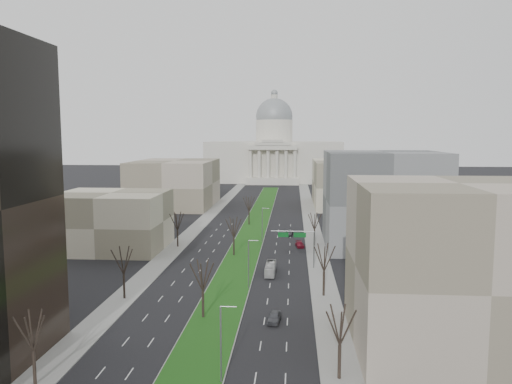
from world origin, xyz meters
The scene contains 28 objects.
ground centered at (0.00, 120.00, 0.00)m, with size 600.00×600.00×0.00m, color black.
median centered at (0.00, 118.99, 0.10)m, with size 8.00×222.03×0.20m.
sidewalk_left centered at (-17.50, 95.00, 0.07)m, with size 5.00×330.00×0.15m, color gray.
sidewalk_right centered at (17.50, 95.00, 0.07)m, with size 5.00×330.00×0.15m, color gray.
capitol centered at (0.00, 269.59, 16.31)m, with size 80.00×46.00×55.00m.
building_beige_left centered at (-33.00, 85.00, 7.00)m, with size 26.00×22.00×14.00m, color gray.
building_tan_right centered at (33.00, 32.00, 11.00)m, with size 26.00×24.00×22.00m, color gray.
building_grey_right centered at (34.00, 92.00, 12.00)m, with size 28.00×26.00×24.00m, color #5B5E60.
building_far_left centered at (-35.00, 160.00, 9.00)m, with size 30.00×40.00×18.00m, color gray.
building_far_right centered at (35.00, 165.00, 9.00)m, with size 30.00×40.00×18.00m, color gray.
tree_left_near centered at (-17.20, 18.00, 6.61)m, with size 5.10×5.10×9.18m.
tree_left_mid centered at (-17.20, 48.00, 7.00)m, with size 5.40×5.40×9.72m.
tree_left_far centered at (-17.20, 88.00, 6.84)m, with size 5.28×5.28×9.50m.
tree_right_near centered at (17.20, 22.00, 6.69)m, with size 5.16×5.16×9.29m.
tree_right_mid centered at (17.20, 52.00, 7.16)m, with size 5.52×5.52×9.94m.
tree_right_far centered at (17.20, 92.00, 6.53)m, with size 5.04×5.04×9.07m.
tree_median_a centered at (-2.00, 40.00, 7.00)m, with size 5.40×5.40×9.72m.
tree_median_b centered at (-2.00, 80.00, 7.00)m, with size 5.40×5.40×9.72m.
tree_median_c centered at (-2.00, 120.00, 7.00)m, with size 5.40×5.40×9.72m.
streetlamp_median_a centered at (3.76, 20.00, 4.81)m, with size 1.90×0.20×9.16m.
streetlamp_median_b centered at (3.76, 55.00, 4.81)m, with size 1.90×0.20×9.16m.
streetlamp_median_c centered at (3.76, 95.00, 4.81)m, with size 1.90×0.20×9.16m.
mast_arm_signs centered at (13.49, 70.03, 6.11)m, with size 9.12×0.24×8.09m.
car_grey_near centered at (9.04, 39.28, 0.77)m, with size 1.82×4.53×1.54m, color #45474C.
car_black centered at (6.93, 68.24, 0.70)m, with size 1.49×4.28×1.41m, color black.
car_red centered at (13.50, 90.36, 0.67)m, with size 1.86×4.59×1.33m, color maroon.
car_grey_far centered at (10.40, 105.07, 0.75)m, with size 2.48×5.39×1.50m, color #47494E.
box_van centered at (7.25, 65.24, 1.14)m, with size 1.92×8.20×2.28m, color silver.
Camera 1 is at (11.69, -33.44, 28.20)m, focal length 35.00 mm.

